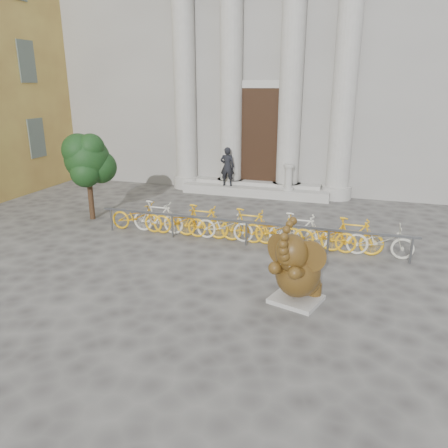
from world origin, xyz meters
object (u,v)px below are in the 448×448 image
(bike_rack, at_px, (248,226))
(tree, at_px, (88,160))
(elephant_statue, at_px, (297,271))
(pedestrian, at_px, (227,167))

(bike_rack, height_order, tree, tree)
(elephant_statue, xyz_separation_m, pedestrian, (-4.15, 8.53, 0.45))
(bike_rack, bearing_deg, elephant_statue, -59.86)
(bike_rack, bearing_deg, pedestrian, 113.23)
(elephant_statue, height_order, pedestrian, pedestrian)
(tree, xyz_separation_m, pedestrian, (3.29, 4.71, -0.85))
(bike_rack, xyz_separation_m, pedestrian, (-2.29, 5.34, 0.65))
(tree, relative_size, pedestrian, 1.82)
(elephant_statue, xyz_separation_m, tree, (-7.44, 3.82, 1.30))
(elephant_statue, relative_size, bike_rack, 0.21)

